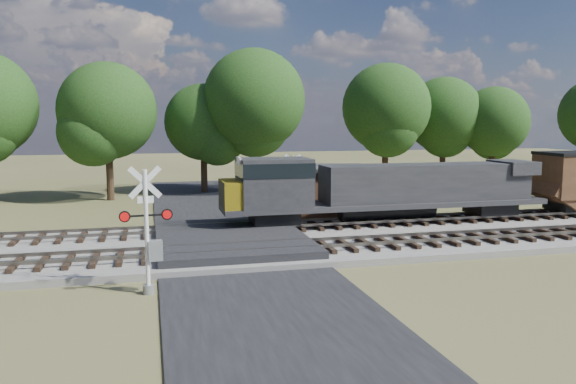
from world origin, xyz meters
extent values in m
plane|color=#454826|center=(0.00, 0.00, 0.00)|extent=(160.00, 160.00, 0.00)
cube|color=gray|center=(10.00, 0.50, 0.15)|extent=(140.00, 10.00, 0.30)
cube|color=black|center=(0.00, 0.00, 0.04)|extent=(7.00, 60.00, 0.08)
cube|color=#262628|center=(0.00, 0.50, 0.32)|extent=(7.00, 9.00, 0.62)
cube|color=black|center=(2.00, -2.00, 0.39)|extent=(44.00, 2.60, 0.18)
cube|color=#605B53|center=(10.00, -2.72, 0.55)|extent=(140.00, 0.08, 0.15)
cube|color=#605B53|center=(10.00, -1.28, 0.55)|extent=(140.00, 0.08, 0.15)
cube|color=black|center=(2.00, 3.00, 0.39)|extent=(44.00, 2.60, 0.18)
cube|color=#605B53|center=(10.00, 2.28, 0.55)|extent=(140.00, 0.08, 0.15)
cube|color=#605B53|center=(10.00, 3.72, 0.55)|extent=(140.00, 0.08, 0.15)
cylinder|color=silver|center=(-3.86, -6.09, 2.20)|extent=(0.15, 0.15, 4.40)
cylinder|color=gray|center=(-3.86, -6.09, 0.16)|extent=(0.40, 0.40, 0.33)
cube|color=silver|center=(-3.86, -6.09, 3.96)|extent=(1.15, 0.16, 1.15)
cube|color=silver|center=(-3.86, -6.09, 3.96)|extent=(1.15, 0.16, 1.15)
cube|color=silver|center=(-3.86, -6.09, 3.35)|extent=(0.55, 0.09, 0.24)
cube|color=black|center=(-3.86, -6.09, 2.80)|extent=(1.76, 0.24, 0.07)
cylinder|color=red|center=(-4.57, -6.16, 2.80)|extent=(0.40, 0.15, 0.40)
cylinder|color=red|center=(-3.15, -6.02, 2.80)|extent=(0.40, 0.15, 0.40)
cube|color=gray|center=(-3.58, -6.07, 1.54)|extent=(0.53, 0.38, 0.71)
cylinder|color=silver|center=(4.58, 6.36, 1.99)|extent=(0.14, 0.14, 3.99)
cylinder|color=gray|center=(4.58, 6.36, 0.15)|extent=(0.36, 0.36, 0.30)
cube|color=silver|center=(4.58, 6.36, 3.59)|extent=(1.04, 0.04, 1.04)
cube|color=silver|center=(4.58, 6.36, 3.59)|extent=(1.04, 0.04, 1.04)
cube|color=silver|center=(4.58, 6.36, 3.04)|extent=(0.50, 0.03, 0.22)
cube|color=black|center=(4.58, 6.36, 2.54)|extent=(1.60, 0.06, 0.06)
cylinder|color=red|center=(5.23, 6.36, 2.54)|extent=(0.36, 0.10, 0.36)
cylinder|color=red|center=(3.93, 6.36, 2.54)|extent=(0.36, 0.10, 0.36)
cube|color=gray|center=(4.33, 6.36, 1.40)|extent=(0.45, 0.30, 0.65)
cube|color=#492F1F|center=(7.30, 7.56, 1.50)|extent=(5.04, 5.04, 3.00)
cube|color=#2D2D2F|center=(7.30, 7.56, 3.11)|extent=(5.54, 5.54, 0.21)
cylinder|color=black|center=(-6.65, 18.68, 2.61)|extent=(0.56, 0.56, 5.22)
sphere|color=#143310|center=(-6.65, 18.68, 6.78)|extent=(7.30, 7.30, 7.30)
cylinder|color=black|center=(0.75, 21.51, 2.28)|extent=(0.56, 0.56, 4.55)
sphere|color=#143310|center=(0.75, 21.51, 5.92)|extent=(6.38, 6.38, 6.38)
cylinder|color=black|center=(4.75, 19.74, 2.97)|extent=(0.56, 0.56, 5.95)
sphere|color=#143310|center=(4.75, 19.74, 7.73)|extent=(8.32, 8.32, 8.32)
cylinder|color=black|center=(16.72, 20.56, 2.77)|extent=(0.56, 0.56, 5.54)
sphere|color=#143310|center=(16.72, 20.56, 7.20)|extent=(7.75, 7.75, 7.75)
cylinder|color=black|center=(23.20, 21.99, 2.53)|extent=(0.56, 0.56, 5.05)
sphere|color=#143310|center=(23.20, 21.99, 6.57)|extent=(7.07, 7.07, 7.07)
cylinder|color=black|center=(27.46, 20.41, 2.30)|extent=(0.56, 0.56, 4.59)
sphere|color=#143310|center=(27.46, 20.41, 5.97)|extent=(6.43, 6.43, 6.43)
camera|label=1|loc=(-3.68, -25.86, 6.08)|focal=35.00mm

